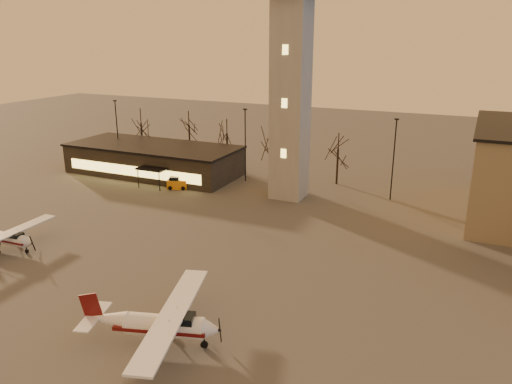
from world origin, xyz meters
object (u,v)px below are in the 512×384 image
Objects in this scene: cessna_front at (167,329)px; cessna_rear at (10,241)px; service_cart at (177,184)px; terminal at (154,159)px; control_tower at (291,64)px.

cessna_front is 23.25m from cessna_rear.
cessna_rear is at bearing 146.91° from cessna_front.
service_cart is at bearing 105.53° from cessna_front.
cessna_front is 1.24× the size of cessna_rear.
cessna_front is 35.57m from service_cart.
terminal is 8.97m from service_cart.
service_cart is (-18.89, 30.14, -0.55)m from cessna_front.
terminal reaches higher than cessna_front.
terminal is at bearing 126.07° from service_cart.
terminal is 43.83m from cessna_front.
cessna_rear is at bearing -117.71° from service_cart.
control_tower is at bearing 80.64° from cessna_front.
terminal is 8.62× the size of service_cart.
cessna_front is at bearing -82.81° from control_tower.
control_tower reaches higher than cessna_rear.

